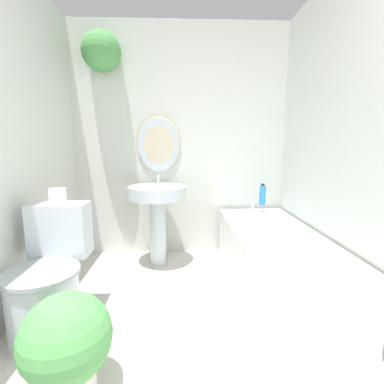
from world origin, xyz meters
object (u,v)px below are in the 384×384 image
at_px(potted_plant, 67,342).
at_px(pedestal_sink, 157,204).
at_px(toilet, 49,282).
at_px(bathtub, 274,259).
at_px(shampoo_bottle, 263,195).
at_px(toilet_paper_roll, 58,196).

bearing_deg(potted_plant, pedestal_sink, 78.52).
xyz_separation_m(toilet, bathtub, (1.58, 0.45, -0.07)).
distance_m(toilet, bathtub, 1.64).
relative_size(toilet, shampoo_bottle, 3.59).
distance_m(shampoo_bottle, toilet_paper_roll, 1.89).
bearing_deg(shampoo_bottle, pedestal_sink, -174.15).
height_order(pedestal_sink, shampoo_bottle, pedestal_sink).
bearing_deg(potted_plant, shampoo_bottle, 49.38).
xyz_separation_m(toilet, shampoo_bottle, (1.66, 1.10, 0.35)).
bearing_deg(shampoo_bottle, potted_plant, -130.62).
xyz_separation_m(shampoo_bottle, potted_plant, (-1.36, -1.59, -0.40)).
xyz_separation_m(bathtub, shampoo_bottle, (0.08, 0.65, 0.41)).
distance_m(toilet, potted_plant, 0.57).
bearing_deg(toilet_paper_roll, pedestal_sink, 52.24).
xyz_separation_m(pedestal_sink, potted_plant, (-0.30, -1.48, -0.33)).
xyz_separation_m(pedestal_sink, shampoo_bottle, (1.06, 0.11, 0.07)).
relative_size(bathtub, toilet_paper_roll, 14.80).
relative_size(bathtub, potted_plant, 3.23).
relative_size(pedestal_sink, bathtub, 0.54).
distance_m(bathtub, toilet_paper_roll, 1.70).
bearing_deg(toilet, pedestal_sink, 58.83).
bearing_deg(bathtub, toilet_paper_roll, -171.70).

